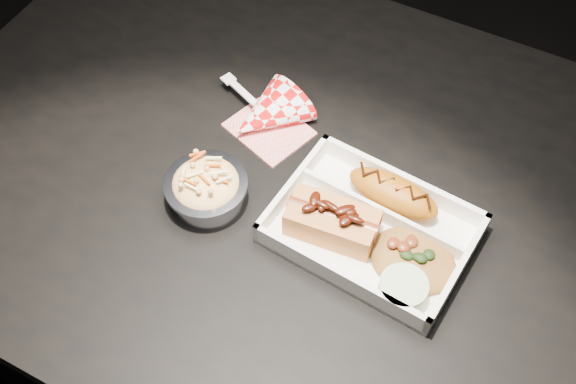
{
  "coord_description": "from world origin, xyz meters",
  "views": [
    {
      "loc": [
        0.23,
        -0.54,
        1.56
      ],
      "look_at": [
        -0.02,
        -0.07,
        0.81
      ],
      "focal_mm": 45.0,
      "sensor_mm": 36.0,
      "label": 1
    }
  ],
  "objects_px": {
    "dining_table": "(319,221)",
    "food_tray": "(372,231)",
    "hotdog": "(332,220)",
    "napkin_fork": "(266,116)",
    "fried_pastry": "(393,193)",
    "foil_coleslaw_cup": "(206,187)"
  },
  "relations": [
    {
      "from": "foil_coleslaw_cup",
      "to": "food_tray",
      "type": "bearing_deg",
      "value": 13.16
    },
    {
      "from": "fried_pastry",
      "to": "napkin_fork",
      "type": "relative_size",
      "value": 0.76
    },
    {
      "from": "dining_table",
      "to": "food_tray",
      "type": "relative_size",
      "value": 4.54
    },
    {
      "from": "hotdog",
      "to": "napkin_fork",
      "type": "bearing_deg",
      "value": 136.84
    },
    {
      "from": "dining_table",
      "to": "napkin_fork",
      "type": "relative_size",
      "value": 7.01
    },
    {
      "from": "dining_table",
      "to": "food_tray",
      "type": "bearing_deg",
      "value": -24.12
    },
    {
      "from": "hotdog",
      "to": "napkin_fork",
      "type": "height_order",
      "value": "napkin_fork"
    },
    {
      "from": "fried_pastry",
      "to": "foil_coleslaw_cup",
      "type": "height_order",
      "value": "foil_coleslaw_cup"
    },
    {
      "from": "hotdog",
      "to": "foil_coleslaw_cup",
      "type": "bearing_deg",
      "value": -176.28
    },
    {
      "from": "dining_table",
      "to": "fried_pastry",
      "type": "relative_size",
      "value": 9.27
    },
    {
      "from": "fried_pastry",
      "to": "foil_coleslaw_cup",
      "type": "distance_m",
      "value": 0.25
    },
    {
      "from": "food_tray",
      "to": "foil_coleslaw_cup",
      "type": "distance_m",
      "value": 0.23
    },
    {
      "from": "dining_table",
      "to": "food_tray",
      "type": "distance_m",
      "value": 0.14
    },
    {
      "from": "hotdog",
      "to": "foil_coleslaw_cup",
      "type": "distance_m",
      "value": 0.17
    },
    {
      "from": "fried_pastry",
      "to": "foil_coleslaw_cup",
      "type": "bearing_deg",
      "value": -154.56
    },
    {
      "from": "fried_pastry",
      "to": "napkin_fork",
      "type": "distance_m",
      "value": 0.23
    },
    {
      "from": "dining_table",
      "to": "food_tray",
      "type": "xyz_separation_m",
      "value": [
        0.09,
        -0.04,
        0.1
      ]
    },
    {
      "from": "foil_coleslaw_cup",
      "to": "napkin_fork",
      "type": "distance_m",
      "value": 0.16
    },
    {
      "from": "food_tray",
      "to": "hotdog",
      "type": "xyz_separation_m",
      "value": [
        -0.05,
        -0.02,
        0.02
      ]
    },
    {
      "from": "foil_coleslaw_cup",
      "to": "napkin_fork",
      "type": "relative_size",
      "value": 0.65
    },
    {
      "from": "dining_table",
      "to": "foil_coleslaw_cup",
      "type": "xyz_separation_m",
      "value": [
        -0.12,
        -0.09,
        0.12
      ]
    },
    {
      "from": "dining_table",
      "to": "fried_pastry",
      "type": "height_order",
      "value": "fried_pastry"
    }
  ]
}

